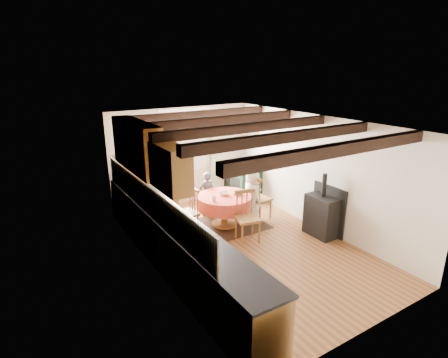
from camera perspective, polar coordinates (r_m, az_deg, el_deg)
floor at (r=7.15m, az=3.45°, el=-10.50°), size 3.60×5.50×0.00m
ceiling at (r=6.37m, az=3.85°, el=8.88°), size 3.60×5.50×0.00m
wall_back at (r=8.95m, az=-6.62°, el=3.53°), size 3.60×0.00×2.40m
wall_front at (r=4.88m, az=22.97°, el=-10.27°), size 3.60×0.00×2.40m
wall_left at (r=5.87m, az=-10.90°, el=-4.39°), size 0.00×5.50×2.40m
wall_right at (r=7.80m, az=14.48°, el=0.96°), size 0.00×5.50×2.40m
beam_a at (r=4.93m, az=17.49°, el=4.43°), size 3.60×0.16×0.16m
beam_b at (r=5.62m, az=9.80°, el=6.53°), size 3.60×0.16×0.16m
beam_c at (r=6.39m, az=3.83°, el=8.08°), size 3.60×0.16×0.16m
beam_d at (r=7.21m, az=-0.85°, el=9.23°), size 3.60×0.16×0.16m
beam_e at (r=8.08m, az=-4.57°, el=10.09°), size 3.60×0.16×0.16m
splash_left at (r=6.14m, az=-11.75°, el=-3.44°), size 0.02×4.50×0.55m
splash_back at (r=8.57m, az=-12.61°, el=2.58°), size 1.40×0.02×0.55m
base_cabinet_left at (r=6.29m, az=-7.91°, el=-10.30°), size 0.60×5.30×0.88m
base_cabinet_back at (r=8.53m, az=-11.95°, el=-2.81°), size 1.30×0.60×0.88m
worktop_left at (r=6.09m, az=-7.92°, el=-6.44°), size 0.64×5.30×0.04m
worktop_back at (r=8.36m, az=-12.10°, el=0.10°), size 1.30×0.64×0.04m
wall_cabinet_glass at (r=6.79m, az=-13.65°, el=5.10°), size 0.34×1.80×0.90m
wall_cabinet_solid at (r=5.43m, az=-8.50°, el=1.77°), size 0.34×0.90×0.70m
window_frame at (r=8.89m, az=-6.09°, el=6.10°), size 1.34×0.03×1.54m
window_pane at (r=8.89m, az=-6.10°, el=6.11°), size 1.20×0.01×1.40m
curtain_left at (r=8.60m, az=-10.82°, el=2.07°), size 0.35×0.10×2.10m
curtain_right at (r=9.32m, az=-1.05°, el=3.59°), size 0.35×0.10×2.10m
curtain_rod at (r=8.71m, az=-5.97°, el=9.88°), size 2.00×0.03×0.03m
wall_picture at (r=9.35m, az=4.40°, el=7.35°), size 0.04×0.50×0.60m
wall_plate at (r=9.30m, az=-0.76°, el=7.34°), size 0.30×0.02×0.30m
rug at (r=7.96m, az=0.08°, el=-7.33°), size 1.71×1.33×0.01m
dining_table at (r=7.82m, az=0.08°, el=-5.04°), size 1.16×1.16×0.70m
chair_near at (r=7.12m, az=3.77°, el=-6.00°), size 0.53×0.55×1.04m
chair_left at (r=7.43m, az=-5.93°, el=-5.18°), size 0.47×0.45×0.99m
chair_right at (r=8.19m, az=5.70°, el=-2.87°), size 0.51×0.50×1.02m
aga_range at (r=9.48m, az=2.79°, el=-0.24°), size 0.64×0.99×0.91m
cast_iron_stove at (r=7.56m, az=15.26°, el=-4.00°), size 0.40×0.66×1.32m
child_far at (r=8.31m, az=-2.73°, el=-2.36°), size 0.39×0.26×1.05m
child_right at (r=8.02m, az=4.41°, el=-2.54°), size 0.45×0.63×1.21m
bowl_a at (r=7.75m, az=2.11°, el=-2.26°), size 0.25×0.25×0.05m
bowl_b at (r=7.71m, az=0.01°, el=-2.33°), size 0.28×0.28×0.07m
cup at (r=7.39m, az=-1.58°, el=-3.07°), size 0.13×0.13×0.10m
canister_tall at (r=8.22m, az=-13.92°, el=0.63°), size 0.13×0.13×0.23m
canister_wide at (r=8.45m, az=-12.16°, el=1.12°), size 0.18×0.18×0.20m
canister_slim at (r=8.38m, az=-9.73°, el=1.31°), size 0.09×0.09×0.25m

